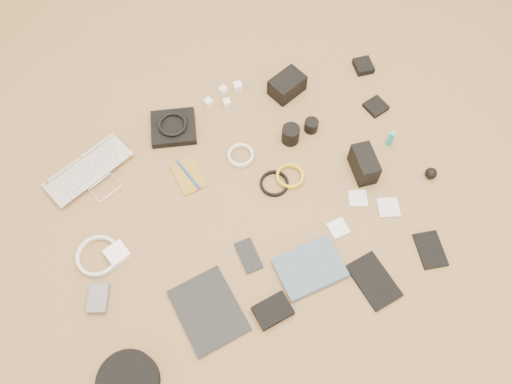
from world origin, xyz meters
name	(u,v)px	position (x,y,z in m)	size (l,w,h in m)	color
laptop	(96,178)	(-0.51, 0.31, 0.01)	(0.34, 0.24, 0.03)	silver
headphone_pouch	(173,128)	(-0.17, 0.43, 0.02)	(0.18, 0.17, 0.03)	black
headphones	(173,124)	(-0.17, 0.43, 0.04)	(0.12, 0.12, 0.02)	black
charger_a	(208,102)	(0.00, 0.50, 0.01)	(0.03, 0.03, 0.03)	white
charger_b	(223,90)	(0.09, 0.54, 0.01)	(0.03, 0.03, 0.03)	white
charger_c	(238,86)	(0.15, 0.53, 0.02)	(0.03, 0.03, 0.03)	white
charger_d	(227,103)	(0.08, 0.47, 0.01)	(0.03, 0.03, 0.03)	white
dslr_camera	(287,85)	(0.34, 0.44, 0.04)	(0.14, 0.10, 0.08)	black
lens_pouch	(363,66)	(0.70, 0.43, 0.01)	(0.07, 0.08, 0.03)	black
notebook_olive	(189,176)	(-0.18, 0.20, 0.00)	(0.10, 0.15, 0.01)	olive
pen_blue	(188,175)	(-0.18, 0.20, 0.01)	(0.01, 0.01, 0.16)	#1532AC
cable_white_a	(241,156)	(0.04, 0.20, 0.01)	(0.11, 0.11, 0.01)	silver
lens_a	(291,134)	(0.25, 0.21, 0.04)	(0.07, 0.07, 0.08)	black
lens_b	(311,125)	(0.35, 0.22, 0.03)	(0.06, 0.06, 0.05)	black
card_reader	(376,107)	(0.65, 0.22, 0.01)	(0.08, 0.08, 0.02)	black
power_brick	(117,254)	(-0.52, -0.02, 0.02)	(0.07, 0.07, 0.03)	white
cable_white_b	(98,256)	(-0.58, 0.00, 0.01)	(0.15, 0.15, 0.01)	silver
cable_black	(274,184)	(0.11, 0.04, 0.01)	(0.11, 0.11, 0.01)	black
cable_yellow	(290,177)	(0.18, 0.05, 0.01)	(0.11, 0.11, 0.01)	gold
flash	(364,164)	(0.46, -0.03, 0.05)	(0.07, 0.14, 0.10)	black
lens_cleaner	(391,139)	(0.61, 0.04, 0.04)	(0.02, 0.02, 0.08)	teal
battery_charger	(98,299)	(-0.62, -0.15, 0.01)	(0.06, 0.10, 0.03)	#5C5C61
tablet	(208,311)	(-0.28, -0.33, 0.01)	(0.20, 0.25, 0.01)	black
phone	(248,256)	(-0.08, -0.19, 0.00)	(0.06, 0.12, 0.01)	black
filter_case_left	(338,228)	(0.26, -0.22, 0.00)	(0.07, 0.07, 0.01)	silver
filter_case_mid	(358,198)	(0.39, -0.13, 0.00)	(0.07, 0.07, 0.01)	silver
filter_case_right	(388,208)	(0.47, -0.21, 0.01)	(0.08, 0.08, 0.01)	silver
air_blower	(431,173)	(0.69, -0.15, 0.02)	(0.05, 0.05, 0.05)	black
headphone_case	(128,382)	(-0.59, -0.45, 0.03)	(0.19, 0.19, 0.05)	black
drive_case	(273,311)	(-0.08, -0.41, 0.02)	(0.12, 0.09, 0.03)	black
paperback	(321,289)	(0.11, -0.40, 0.01)	(0.17, 0.23, 0.02)	#3C4F66
notebook_black_a	(374,281)	(0.29, -0.44, 0.01)	(0.12, 0.19, 0.01)	black
notebook_black_b	(430,250)	(0.53, -0.41, 0.01)	(0.09, 0.14, 0.01)	black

